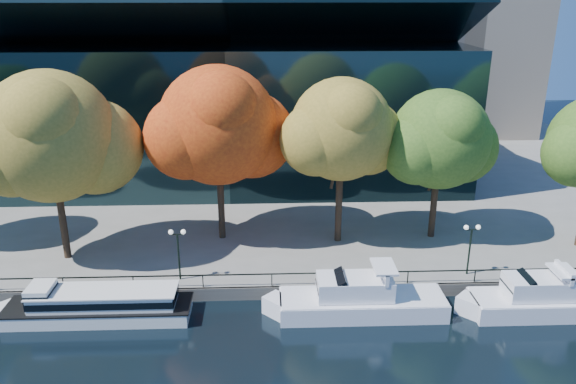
{
  "coord_description": "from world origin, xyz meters",
  "views": [
    {
      "loc": [
        -0.23,
        -33.02,
        21.36
      ],
      "look_at": [
        1.37,
        8.0,
        6.55
      ],
      "focal_mm": 35.0,
      "sensor_mm": 36.0,
      "label": 1
    }
  ],
  "objects_px": {
    "tour_boat": "(94,304)",
    "tree_3": "(343,132)",
    "tree_2": "(220,128)",
    "lamp_2": "(471,238)",
    "tree_1": "(53,139)",
    "cruiser_far": "(536,299)",
    "cruiser_near": "(355,299)",
    "lamp_1": "(178,243)",
    "tree_4": "(442,142)"
  },
  "relations": [
    {
      "from": "tour_boat",
      "to": "tree_4",
      "type": "xyz_separation_m",
      "value": [
        26.49,
        10.48,
        8.45
      ]
    },
    {
      "from": "tour_boat",
      "to": "tree_3",
      "type": "bearing_deg",
      "value": 28.61
    },
    {
      "from": "cruiser_near",
      "to": "tree_1",
      "type": "bearing_deg",
      "value": 160.86
    },
    {
      "from": "tree_2",
      "to": "tree_1",
      "type": "bearing_deg",
      "value": -164.48
    },
    {
      "from": "tree_1",
      "to": "tree_4",
      "type": "distance_m",
      "value": 30.66
    },
    {
      "from": "cruiser_far",
      "to": "tree_3",
      "type": "height_order",
      "value": "tree_3"
    },
    {
      "from": "tour_boat",
      "to": "tree_3",
      "type": "relative_size",
      "value": 0.99
    },
    {
      "from": "cruiser_far",
      "to": "tree_3",
      "type": "relative_size",
      "value": 0.79
    },
    {
      "from": "lamp_2",
      "to": "tree_2",
      "type": "bearing_deg",
      "value": 158.57
    },
    {
      "from": "cruiser_near",
      "to": "lamp_2",
      "type": "bearing_deg",
      "value": 21.67
    },
    {
      "from": "cruiser_far",
      "to": "lamp_1",
      "type": "height_order",
      "value": "lamp_1"
    },
    {
      "from": "cruiser_far",
      "to": "lamp_1",
      "type": "distance_m",
      "value": 25.66
    },
    {
      "from": "tree_4",
      "to": "cruiser_far",
      "type": "bearing_deg",
      "value": -69.65
    },
    {
      "from": "tree_1",
      "to": "lamp_1",
      "type": "distance_m",
      "value": 12.31
    },
    {
      "from": "tour_boat",
      "to": "cruiser_near",
      "type": "bearing_deg",
      "value": -0.33
    },
    {
      "from": "tour_boat",
      "to": "lamp_1",
      "type": "relative_size",
      "value": 3.42
    },
    {
      "from": "tour_boat",
      "to": "cruiser_near",
      "type": "relative_size",
      "value": 1.08
    },
    {
      "from": "cruiser_far",
      "to": "cruiser_near",
      "type": "bearing_deg",
      "value": 177.93
    },
    {
      "from": "tree_1",
      "to": "cruiser_far",
      "type": "bearing_deg",
      "value": -13.17
    },
    {
      "from": "tree_4",
      "to": "tour_boat",
      "type": "bearing_deg",
      "value": -158.41
    },
    {
      "from": "tree_2",
      "to": "lamp_1",
      "type": "height_order",
      "value": "tree_2"
    },
    {
      "from": "tree_2",
      "to": "lamp_2",
      "type": "distance_m",
      "value": 21.39
    },
    {
      "from": "tree_2",
      "to": "tree_4",
      "type": "xyz_separation_m",
      "value": [
        18.26,
        -0.45,
        -1.21
      ]
    },
    {
      "from": "tour_boat",
      "to": "cruiser_near",
      "type": "xyz_separation_m",
      "value": [
        18.0,
        -0.1,
        0.04
      ]
    },
    {
      "from": "tour_boat",
      "to": "cruiser_far",
      "type": "bearing_deg",
      "value": -1.05
    },
    {
      "from": "tree_4",
      "to": "lamp_1",
      "type": "bearing_deg",
      "value": -161.71
    },
    {
      "from": "cruiser_far",
      "to": "lamp_1",
      "type": "relative_size",
      "value": 2.72
    },
    {
      "from": "tree_3",
      "to": "lamp_2",
      "type": "xyz_separation_m",
      "value": [
        8.91,
        -6.41,
        -6.63
      ]
    },
    {
      "from": "tree_1",
      "to": "lamp_1",
      "type": "height_order",
      "value": "tree_1"
    },
    {
      "from": "cruiser_near",
      "to": "tour_boat",
      "type": "bearing_deg",
      "value": 179.67
    },
    {
      "from": "tour_boat",
      "to": "lamp_1",
      "type": "bearing_deg",
      "value": 32.98
    },
    {
      "from": "cruiser_near",
      "to": "lamp_1",
      "type": "height_order",
      "value": "lamp_1"
    },
    {
      "from": "cruiser_far",
      "to": "tree_1",
      "type": "relative_size",
      "value": 0.73
    },
    {
      "from": "cruiser_near",
      "to": "tree_4",
      "type": "xyz_separation_m",
      "value": [
        8.49,
        10.59,
        8.42
      ]
    },
    {
      "from": "tree_1",
      "to": "lamp_2",
      "type": "xyz_separation_m",
      "value": [
        31.12,
        -4.02,
        -6.83
      ]
    },
    {
      "from": "cruiser_far",
      "to": "lamp_2",
      "type": "relative_size",
      "value": 2.72
    },
    {
      "from": "cruiser_far",
      "to": "tree_4",
      "type": "relative_size",
      "value": 0.85
    },
    {
      "from": "cruiser_far",
      "to": "tree_2",
      "type": "distance_m",
      "value": 26.92
    },
    {
      "from": "tree_3",
      "to": "tree_1",
      "type": "bearing_deg",
      "value": -173.84
    },
    {
      "from": "cruiser_far",
      "to": "tour_boat",
      "type": "bearing_deg",
      "value": 178.95
    },
    {
      "from": "tree_3",
      "to": "tour_boat",
      "type": "bearing_deg",
      "value": -151.39
    },
    {
      "from": "tour_boat",
      "to": "cruiser_far",
      "type": "distance_m",
      "value": 30.59
    },
    {
      "from": "tree_1",
      "to": "tree_4",
      "type": "bearing_deg",
      "value": 5.53
    },
    {
      "from": "tree_1",
      "to": "lamp_1",
      "type": "bearing_deg",
      "value": -23.08
    },
    {
      "from": "cruiser_near",
      "to": "lamp_2",
      "type": "height_order",
      "value": "lamp_2"
    },
    {
      "from": "tree_2",
      "to": "cruiser_far",
      "type": "bearing_deg",
      "value": -27.2
    },
    {
      "from": "tree_1",
      "to": "lamp_2",
      "type": "height_order",
      "value": "tree_1"
    },
    {
      "from": "cruiser_far",
      "to": "lamp_2",
      "type": "xyz_separation_m",
      "value": [
        -3.47,
        4.08,
        2.84
      ]
    },
    {
      "from": "lamp_2",
      "to": "tour_boat",
      "type": "bearing_deg",
      "value": -172.61
    },
    {
      "from": "tree_3",
      "to": "lamp_1",
      "type": "relative_size",
      "value": 3.47
    }
  ]
}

